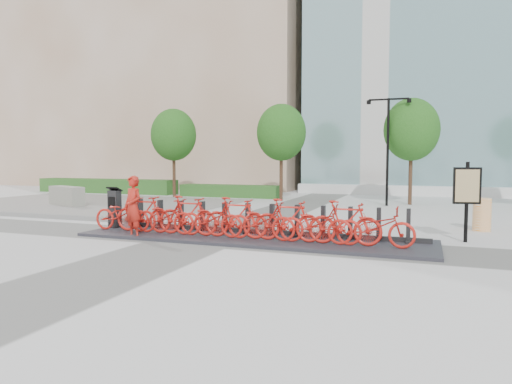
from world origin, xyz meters
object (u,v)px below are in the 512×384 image
(bike_0, at_px, (122,214))
(map_sign, at_px, (467,189))
(kiosk, at_px, (115,208))
(construction_barrel, at_px, (482,215))
(jersey_barrier, at_px, (67,196))
(worker_red, at_px, (133,207))

(bike_0, height_order, map_sign, map_sign)
(kiosk, bearing_deg, construction_barrel, 18.00)
(bike_0, xyz_separation_m, construction_barrel, (9.92, 4.18, -0.07))
(construction_barrel, distance_m, map_sign, 2.51)
(map_sign, bearing_deg, jersey_barrier, 152.21)
(construction_barrel, bearing_deg, kiosk, -160.59)
(kiosk, height_order, map_sign, map_sign)
(construction_barrel, xyz_separation_m, map_sign, (-0.61, -2.26, 0.89))
(kiosk, bearing_deg, worker_red, -37.88)
(kiosk, relative_size, construction_barrel, 1.26)
(kiosk, xyz_separation_m, jersey_barrier, (-7.02, 5.51, -0.23))
(bike_0, relative_size, map_sign, 0.88)
(worker_red, height_order, map_sign, map_sign)
(worker_red, height_order, jersey_barrier, worker_red)
(kiosk, distance_m, construction_barrel, 11.19)
(bike_0, height_order, worker_red, worker_red)
(bike_0, bearing_deg, jersey_barrier, 51.99)
(bike_0, distance_m, construction_barrel, 10.77)
(bike_0, xyz_separation_m, jersey_barrier, (-7.65, 5.98, -0.12))
(bike_0, bearing_deg, construction_barrel, -67.13)
(construction_barrel, height_order, jersey_barrier, construction_barrel)
(kiosk, height_order, jersey_barrier, kiosk)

